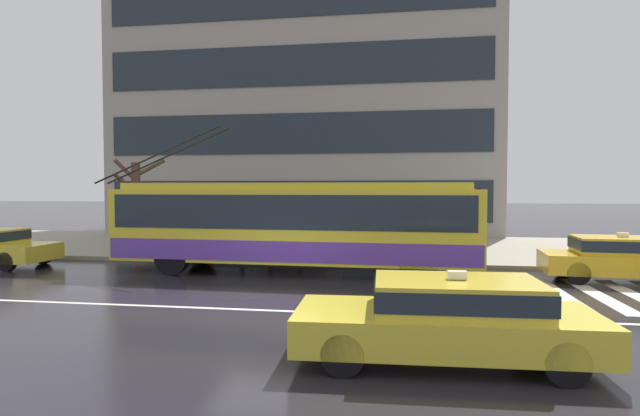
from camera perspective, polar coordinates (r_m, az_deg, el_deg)
The scene contains 16 objects.
ground_plane at distance 12.57m, azimuth -6.29°, elevation -9.95°, with size 160.00×160.00×0.00m, color black.
sidewalk_slab at distance 22.52m, azimuth 0.60°, elevation -4.32°, with size 80.00×10.00×0.14m, color gray.
crosswalk_stripe_edge_near at distance 14.31m, azimuth 25.09°, elevation -8.62°, with size 0.44×4.40×0.01m, color beige.
crosswalk_stripe_inner_a at distance 14.59m, azimuth 28.52°, elevation -8.48°, with size 0.44×4.40×0.01m, color beige.
crosswalk_stripe_center at distance 14.91m, azimuth 31.81°, elevation -8.32°, with size 0.44×4.40×0.01m, color beige.
lane_centre_line at distance 11.44m, azimuth -7.89°, elevation -11.16°, with size 72.00×0.14×0.01m, color silver.
trolleybus at distance 15.91m, azimuth -2.81°, elevation -1.71°, with size 12.29×2.87×4.62m.
taxi_oncoming_near at distance 8.20m, azimuth 14.21°, elevation -11.57°, with size 4.61×2.00×1.39m.
taxi_ahead_of_bus at distance 16.89m, azimuth 31.02°, elevation -4.70°, with size 4.72×2.08×1.39m.
bus_shelter at distance 19.31m, azimuth -3.15°, elevation 0.34°, with size 3.90×1.55×2.53m.
pedestrian_at_shelter at distance 17.73m, azimuth 11.69°, elevation -0.65°, with size 1.37×1.37×2.02m.
pedestrian_approaching_curb at distance 18.59m, azimuth -5.66°, elevation -0.89°, with size 1.26×1.26×1.92m.
pedestrian_walking_past at distance 18.00m, azimuth -2.09°, elevation -0.83°, with size 1.40×1.40×1.92m.
pedestrian_waiting_by_pole at distance 19.20m, azimuth -8.88°, elevation -0.77°, with size 1.19×1.19×1.92m.
street_tree_bare at distance 21.92m, azimuth -19.90°, elevation 0.83°, with size 1.96×1.37×3.70m.
office_tower_corner_left at distance 33.07m, azimuth -1.09°, elevation 13.65°, with size 22.08×10.93×18.35m.
Camera 1 is at (3.22, -11.85, 2.66)m, focal length 28.69 mm.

